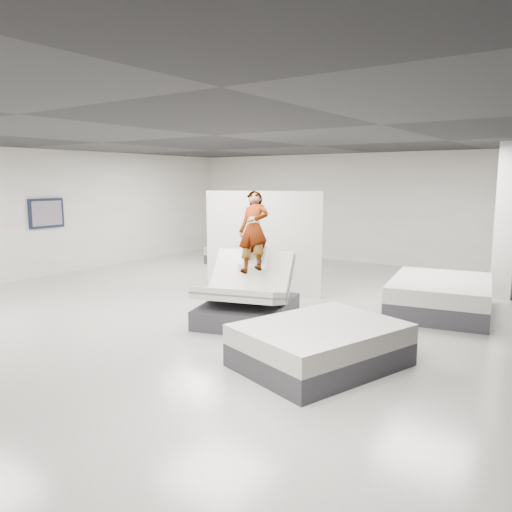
# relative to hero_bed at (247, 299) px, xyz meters

# --- Properties ---
(room) EXTENTS (14.00, 14.04, 3.20)m
(room) POSITION_rel_hero_bed_xyz_m (-0.65, -0.08, 1.22)
(room) COLOR #B7B5AD
(room) RESTS_ON ground
(hero_bed) EXTENTS (1.90, 2.21, 1.27)m
(hero_bed) POSITION_rel_hero_bed_xyz_m (0.00, 0.00, 0.00)
(hero_bed) COLOR #3C3B40
(hero_bed) RESTS_ON floor
(person) EXTENTS (1.01, 1.68, 1.11)m
(person) POSITION_rel_hero_bed_xyz_m (-0.10, 0.33, 0.84)
(person) COLOR slate
(person) RESTS_ON hero_bed
(remote) EXTENTS (0.09, 0.15, 0.08)m
(remote) POSITION_rel_hero_bed_xyz_m (0.21, 0.05, 0.67)
(remote) COLOR black
(remote) RESTS_ON person
(divider_panel) EXTENTS (2.29, 1.03, 2.21)m
(divider_panel) POSITION_rel_hero_bed_xyz_m (-0.82, 1.70, 0.73)
(divider_panel) COLOR silver
(divider_panel) RESTS_ON floor
(flat_bed_right_far) EXTENTS (2.08, 2.54, 0.62)m
(flat_bed_right_far) POSITION_rel_hero_bed_xyz_m (2.61, 2.49, -0.07)
(flat_bed_right_far) COLOR #3C3B40
(flat_bed_right_far) RESTS_ON floor
(flat_bed_right_near) EXTENTS (2.11, 2.44, 0.57)m
(flat_bed_right_near) POSITION_rel_hero_bed_xyz_m (2.05, -1.17, -0.09)
(flat_bed_right_near) COLOR #3C3B40
(flat_bed_right_near) RESTS_ON floor
(flat_bed_left_far) EXTENTS (2.08, 1.82, 0.48)m
(flat_bed_left_far) POSITION_rel_hero_bed_xyz_m (-3.49, 4.36, -0.14)
(flat_bed_left_far) COLOR #3C3B40
(flat_bed_left_far) RESTS_ON floor
(column) EXTENTS (0.40, 0.40, 3.20)m
(column) POSITION_rel_hero_bed_xyz_m (3.35, 4.42, 1.22)
(column) COLOR silver
(column) RESTS_ON floor
(wall_poster) EXTENTS (0.06, 0.95, 0.75)m
(wall_poster) POSITION_rel_hero_bed_xyz_m (-6.59, 0.42, 1.22)
(wall_poster) COLOR black
(wall_poster) RESTS_ON wall_left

